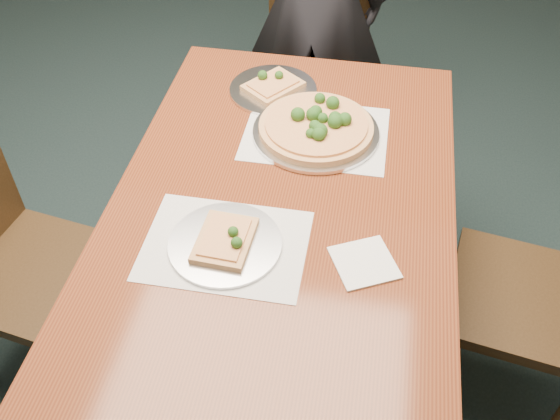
% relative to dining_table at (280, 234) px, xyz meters
% --- Properties ---
extents(ground, '(8.00, 8.00, 0.00)m').
position_rel_dining_table_xyz_m(ground, '(-0.22, 0.18, -0.66)').
color(ground, black).
rests_on(ground, ground).
extents(dining_table, '(0.90, 1.50, 0.75)m').
position_rel_dining_table_xyz_m(dining_table, '(0.00, 0.00, 0.00)').
color(dining_table, '#552211').
rests_on(dining_table, ground).
extents(chair_far, '(0.42, 0.42, 0.91)m').
position_rel_dining_table_xyz_m(chair_far, '(-0.06, 1.14, -0.14)').
color(chair_far, black).
rests_on(chair_far, ground).
extents(chair_left, '(0.48, 0.48, 0.91)m').
position_rel_dining_table_xyz_m(chair_left, '(-0.80, -0.09, -0.14)').
color(chair_left, black).
rests_on(chair_left, ground).
extents(placemat_main, '(0.42, 0.32, 0.00)m').
position_rel_dining_table_xyz_m(placemat_main, '(0.05, 0.33, 0.09)').
color(placemat_main, white).
rests_on(placemat_main, dining_table).
extents(placemat_near, '(0.40, 0.30, 0.00)m').
position_rel_dining_table_xyz_m(placemat_near, '(-0.11, -0.15, 0.09)').
color(placemat_near, white).
rests_on(placemat_near, dining_table).
extents(pizza_pan, '(0.37, 0.37, 0.07)m').
position_rel_dining_table_xyz_m(pizza_pan, '(0.05, 0.33, 0.12)').
color(pizza_pan, silver).
rests_on(pizza_pan, dining_table).
extents(slice_plate_near, '(0.28, 0.28, 0.06)m').
position_rel_dining_table_xyz_m(slice_plate_near, '(-0.11, -0.15, 0.11)').
color(slice_plate_near, silver).
rests_on(slice_plate_near, dining_table).
extents(slice_plate_far, '(0.28, 0.28, 0.06)m').
position_rel_dining_table_xyz_m(slice_plate_far, '(-0.12, 0.53, 0.10)').
color(slice_plate_far, silver).
rests_on(slice_plate_far, dining_table).
extents(napkin, '(0.19, 0.19, 0.01)m').
position_rel_dining_table_xyz_m(napkin, '(0.23, -0.14, 0.09)').
color(napkin, white).
rests_on(napkin, dining_table).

